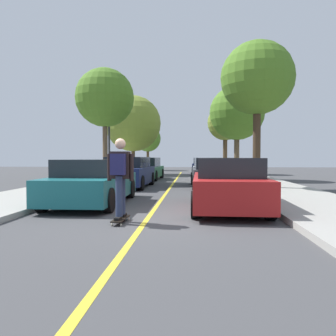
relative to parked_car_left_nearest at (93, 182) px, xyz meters
name	(u,v)px	position (x,y,z in m)	size (l,w,h in m)	color
ground	(147,219)	(1.98, -2.37, -0.66)	(80.00, 80.00, 0.00)	#424244
center_line	(163,198)	(1.98, 1.63, -0.66)	(0.12, 39.20, 0.01)	gold
parked_car_left_nearest	(93,182)	(0.00, 0.00, 0.00)	(1.98, 4.50, 1.35)	#196066
parked_car_left_near	(128,172)	(0.00, 5.57, 0.04)	(2.07, 4.38, 1.43)	navy
parked_car_left_far	(145,169)	(0.00, 10.98, 0.01)	(2.11, 4.54, 1.39)	#1E5B33
parked_car_right_nearest	(227,183)	(3.95, -0.69, 0.03)	(1.97, 4.43, 1.39)	maroon
parked_car_right_near	(212,173)	(3.95, 5.85, 0.03)	(2.04, 4.30, 1.39)	#38383D
parked_car_right_far	(207,169)	(3.95, 11.88, -0.04)	(1.82, 4.31, 1.26)	white
parked_car_right_farthest	(203,166)	(3.95, 18.39, 0.02)	(1.99, 4.31, 1.36)	navy
street_tree_left_nearest	(105,98)	(-1.79, 8.10, 4.01)	(3.21, 3.21, 6.15)	brown
street_tree_left_near	(133,124)	(-1.79, 16.72, 3.48)	(4.52, 4.52, 6.27)	#4C3823
street_tree_left_far	(148,139)	(-1.79, 25.60, 2.74)	(2.81, 2.81, 4.69)	#4C3823
street_tree_right_nearest	(257,79)	(5.74, 4.53, 4.08)	(3.09, 3.09, 6.18)	#3D2D1E
street_tree_right_near	(237,113)	(5.74, 10.84, 3.47)	(3.36, 3.36, 5.69)	brown
street_tree_right_far	(225,123)	(5.74, 17.99, 3.60)	(2.95, 2.95, 5.64)	#4C3823
fire_hydrant	(94,178)	(-1.50, 4.98, -0.18)	(0.20, 0.20, 0.70)	#B2140F
streetlamp	(109,129)	(-1.75, 8.83, 2.36)	(0.36, 0.24, 4.98)	#38383D
skateboard	(121,219)	(1.47, -2.81, -0.58)	(0.25, 0.85, 0.10)	black
skateboarder	(120,173)	(1.46, -2.84, 0.42)	(0.58, 0.70, 1.71)	black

